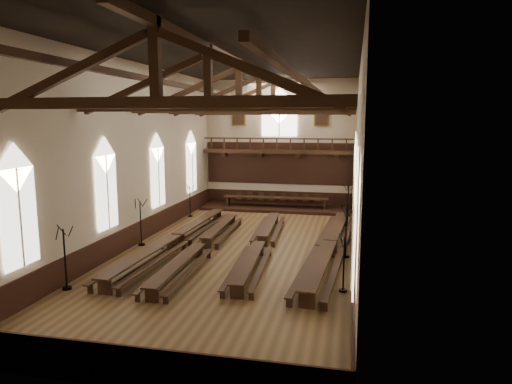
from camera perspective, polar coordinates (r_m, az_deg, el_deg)
ground at (r=24.60m, az=-2.04°, el=-7.24°), size 26.00×26.00×0.00m
room_walls at (r=23.62m, az=-2.13°, el=7.98°), size 26.00×26.00×26.00m
wainscot_band at (r=24.44m, az=-2.05°, el=-5.89°), size 12.00×26.00×1.20m
side_windows at (r=23.82m, az=-2.09°, el=1.42°), size 11.85×19.80×4.50m
end_window at (r=36.26m, az=2.93°, el=9.55°), size 2.80×0.12×3.80m
minstrels_gallery at (r=36.15m, az=2.83°, el=4.29°), size 11.80×1.24×3.70m
portraits at (r=36.26m, az=2.93°, el=9.36°), size 7.75×0.09×1.45m
roof_trusses at (r=23.65m, az=-2.15°, el=12.23°), size 11.70×25.70×2.80m
refectory_row_a at (r=25.20m, az=-9.97°, el=-5.66°), size 1.78×14.59×0.77m
refectory_row_b at (r=24.01m, az=-6.77°, el=-6.47°), size 1.60×13.84×0.69m
refectory_row_c at (r=24.22m, az=0.52°, el=-6.27°), size 1.78×13.88×0.69m
refectory_row_d at (r=23.83m, az=9.25°, el=-6.46°), size 2.07×14.81×0.78m
dais at (r=35.43m, az=2.46°, el=-2.01°), size 11.40×3.11×0.21m
high_table at (r=35.30m, az=2.47°, el=-0.82°), size 8.14×1.13×0.76m
high_chairs at (r=36.09m, az=2.68°, el=-0.83°), size 6.75×0.46×0.93m
candelabrum_left_near at (r=20.40m, az=-22.68°, el=-9.01°), size 0.81×0.79×2.70m
candelabrum_left_mid at (r=26.03m, az=-14.17°, el=-4.77°), size 0.71×0.81×2.65m
candelabrum_left_far at (r=33.02m, az=-8.24°, el=-1.83°), size 0.70×0.70×2.36m
candelabrum_right_near at (r=18.99m, az=10.88°, el=-10.06°), size 0.66×0.74×2.42m
candelabrum_right_mid at (r=23.54m, az=11.15°, el=-6.10°), size 0.76×0.82×2.69m
candelabrum_right_far at (r=30.31m, az=11.40°, el=-2.60°), size 0.86×0.82×2.87m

